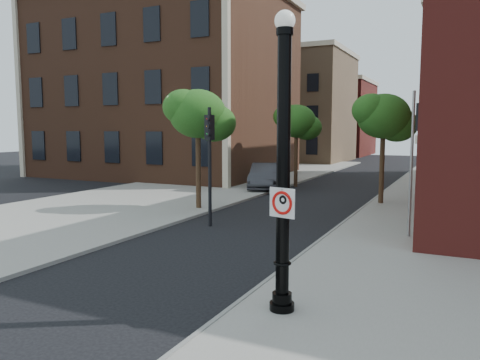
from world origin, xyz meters
The scene contains 16 objects.
ground centered at (0.00, 0.00, 0.00)m, with size 120.00×120.00×0.00m, color black.
sidewalk_right centered at (6.00, 10.00, 0.06)m, with size 8.00×60.00×0.12m, color gray.
sidewalk_left centered at (-9.00, 18.00, 0.06)m, with size 10.00×50.00×0.12m, color gray.
curb_edge centered at (2.05, 10.00, 0.07)m, with size 0.10×60.00×0.14m, color gray.
victorian_building centered at (-16.00, 23.97, 8.74)m, with size 18.60×14.60×17.95m.
bg_building_tan_a centered at (-12.00, 44.00, 6.00)m, with size 12.00×12.00×12.00m, color #916F4F.
bg_building_red centered at (-12.00, 58.00, 5.00)m, with size 12.00×12.00×10.00m, color maroon.
lamppost centered at (3.05, 0.11, 2.81)m, with size 0.51×0.51×6.08m.
no_parking_sign centered at (3.09, -0.04, 2.38)m, with size 0.58×0.17×0.59m.
parked_car centered at (-4.96, 18.40, 0.82)m, with size 1.74×4.98×1.64m, color #302F35.
traffic_signal_left centered at (-2.61, 7.14, 3.11)m, with size 0.34×0.40×4.62m.
traffic_signal_right centered at (4.71, 10.69, 3.44)m, with size 0.41×0.45×5.10m.
utility_pole centered at (4.65, 8.18, 2.54)m, with size 0.10×0.10×5.07m, color #999999.
street_tree_a centered at (-4.83, 10.09, 4.42)m, with size 3.11×2.81×5.60m.
street_tree_b centered at (-3.63, 20.43, 4.21)m, with size 2.96×2.68×5.33m.
street_tree_c centered at (2.63, 15.25, 4.34)m, with size 3.05×2.76×5.50m.
Camera 1 is at (6.30, -8.59, 3.84)m, focal length 35.00 mm.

